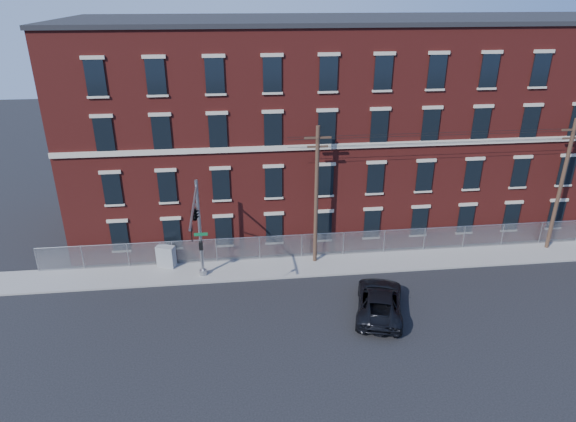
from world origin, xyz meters
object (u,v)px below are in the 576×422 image
at_px(utility_pole_near, 316,194).
at_px(traffic_signal_mast, 196,220).
at_px(pickup_truck, 379,301).
at_px(utility_cabinet, 166,256).

bearing_deg(utility_pole_near, traffic_signal_mast, -156.86).
bearing_deg(traffic_signal_mast, utility_pole_near, 23.14).
bearing_deg(pickup_truck, utility_cabinet, -11.12).
xyz_separation_m(traffic_signal_mast, utility_pole_near, (8.00, 3.42, -0.05)).
distance_m(utility_pole_near, utility_cabinet, 11.51).
height_order(utility_pole_near, pickup_truck, utility_pole_near).
xyz_separation_m(utility_pole_near, utility_cabinet, (-10.62, 0.40, -4.43)).
distance_m(pickup_truck, utility_cabinet, 15.22).
relative_size(traffic_signal_mast, utility_pole_near, 0.70).
relative_size(traffic_signal_mast, pickup_truck, 1.21).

